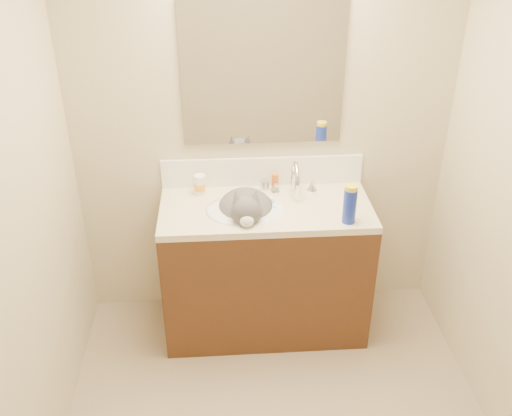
{
  "coord_description": "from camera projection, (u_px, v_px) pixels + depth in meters",
  "views": [
    {
      "loc": [
        -0.25,
        -1.81,
        2.46
      ],
      "look_at": [
        -0.06,
        0.92,
        0.88
      ],
      "focal_mm": 40.0,
      "sensor_mm": 36.0,
      "label": 1
    }
  ],
  "objects": [
    {
      "name": "spray_cap",
      "position": [
        351.0,
        189.0,
        2.98
      ],
      "size": [
        0.08,
        0.08,
        0.04
      ],
      "primitive_type": "cylinder",
      "rotation": [
        0.0,
        0.0,
        -0.25
      ],
      "color": "yellow",
      "rests_on": "spray_can"
    },
    {
      "name": "basin",
      "position": [
        245.0,
        220.0,
        3.22
      ],
      "size": [
        0.45,
        0.36,
        0.14
      ],
      "primitive_type": "ellipsoid",
      "color": "white",
      "rests_on": "vanity_cabinet"
    },
    {
      "name": "faucet",
      "position": [
        295.0,
        181.0,
        3.31
      ],
      "size": [
        0.28,
        0.2,
        0.21
      ],
      "color": "silver",
      "rests_on": "counter_slab"
    },
    {
      "name": "amber_bottle",
      "position": [
        275.0,
        181.0,
        3.38
      ],
      "size": [
        0.05,
        0.05,
        0.1
      ],
      "primitive_type": "cylinder",
      "rotation": [
        0.0,
        0.0,
        -0.27
      ],
      "color": "orange",
      "rests_on": "counter_slab"
    },
    {
      "name": "pill_label",
      "position": [
        200.0,
        187.0,
        3.33
      ],
      "size": [
        0.07,
        0.07,
        0.04
      ],
      "primitive_type": "cylinder",
      "rotation": [
        0.0,
        0.0,
        0.13
      ],
      "color": "#FAAA29",
      "rests_on": "pill_bottle"
    },
    {
      "name": "cat",
      "position": [
        246.0,
        211.0,
        3.21
      ],
      "size": [
        0.37,
        0.46,
        0.34
      ],
      "rotation": [
        0.0,
        0.0,
        -0.02
      ],
      "color": "#4C494B",
      "rests_on": "basin"
    },
    {
      "name": "vanity_cabinet",
      "position": [
        265.0,
        271.0,
        3.45
      ],
      "size": [
        1.2,
        0.55,
        0.82
      ],
      "primitive_type": "cube",
      "color": "#442513",
      "rests_on": "ground"
    },
    {
      "name": "toothbrush",
      "position": [
        273.0,
        202.0,
        3.26
      ],
      "size": [
        0.03,
        0.13,
        0.01
      ],
      "primitive_type": "cube",
      "rotation": [
        0.0,
        0.0,
        0.09
      ],
      "color": "white",
      "rests_on": "counter_slab"
    },
    {
      "name": "toothbrush_head",
      "position": [
        273.0,
        201.0,
        3.25
      ],
      "size": [
        0.02,
        0.03,
        0.02
      ],
      "primitive_type": "cube",
      "rotation": [
        0.0,
        0.0,
        0.09
      ],
      "color": "#6698DA",
      "rests_on": "counter_slab"
    },
    {
      "name": "spray_can",
      "position": [
        350.0,
        206.0,
        3.03
      ],
      "size": [
        0.09,
        0.09,
        0.2
      ],
      "primitive_type": "cylinder",
      "rotation": [
        0.0,
        0.0,
        -0.25
      ],
      "color": "#172BA2",
      "rests_on": "counter_slab"
    },
    {
      "name": "counter_slab",
      "position": [
        266.0,
        209.0,
        3.23
      ],
      "size": [
        1.2,
        0.55,
        0.04
      ],
      "primitive_type": "cube",
      "color": "beige",
      "rests_on": "vanity_cabinet"
    },
    {
      "name": "room_shell",
      "position": [
        290.0,
        189.0,
        2.07
      ],
      "size": [
        2.24,
        2.54,
        2.52
      ],
      "color": "#C6B693",
      "rests_on": "ground"
    },
    {
      "name": "pill_bottle",
      "position": [
        200.0,
        185.0,
        3.32
      ],
      "size": [
        0.07,
        0.07,
        0.12
      ],
      "primitive_type": "cylinder",
      "rotation": [
        0.0,
        0.0,
        0.13
      ],
      "color": "white",
      "rests_on": "counter_slab"
    },
    {
      "name": "backsplash",
      "position": [
        262.0,
        171.0,
        3.4
      ],
      "size": [
        1.2,
        0.02,
        0.18
      ],
      "primitive_type": "cube",
      "color": "white",
      "rests_on": "counter_slab"
    },
    {
      "name": "silver_jar",
      "position": [
        265.0,
        185.0,
        3.39
      ],
      "size": [
        0.06,
        0.06,
        0.05
      ],
      "primitive_type": "cylinder",
      "rotation": [
        0.0,
        0.0,
        0.24
      ],
      "color": "#B7B7BC",
      "rests_on": "counter_slab"
    },
    {
      "name": "mirror",
      "position": [
        263.0,
        74.0,
        3.11
      ],
      "size": [
        0.9,
        0.02,
        0.8
      ],
      "primitive_type": "cube",
      "color": "white",
      "rests_on": "room_shell"
    }
  ]
}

